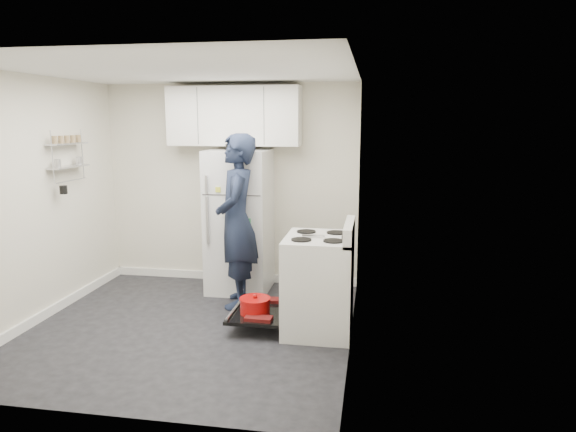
% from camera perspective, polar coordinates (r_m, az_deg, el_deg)
% --- Properties ---
extents(room, '(3.21, 3.21, 2.51)m').
position_cam_1_polar(room, '(5.07, -11.43, 0.82)').
color(room, black).
rests_on(room, ground).
extents(electric_range, '(0.66, 0.76, 1.10)m').
position_cam_1_polar(electric_range, '(5.06, 3.31, -7.63)').
color(electric_range, silver).
rests_on(electric_range, ground).
extents(open_oven_door, '(0.55, 0.70, 0.23)m').
position_cam_1_polar(open_oven_door, '(5.22, -3.42, -10.26)').
color(open_oven_door, black).
rests_on(open_oven_door, ground).
extents(refrigerator, '(0.72, 0.74, 1.78)m').
position_cam_1_polar(refrigerator, '(6.21, -5.40, -0.51)').
color(refrigerator, silver).
rests_on(refrigerator, ground).
extents(upper_cabinets, '(1.60, 0.33, 0.70)m').
position_cam_1_polar(upper_cabinets, '(6.29, -6.00, 10.98)').
color(upper_cabinets, silver).
rests_on(upper_cabinets, room).
extents(wall_shelf_rack, '(0.14, 0.60, 0.61)m').
position_cam_1_polar(wall_shelf_rack, '(6.10, -23.29, 6.21)').
color(wall_shelf_rack, '#B2B2B7').
rests_on(wall_shelf_rack, room).
extents(person, '(0.57, 0.77, 1.91)m').
position_cam_1_polar(person, '(5.67, -5.71, -0.58)').
color(person, '#171F35').
rests_on(person, ground).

